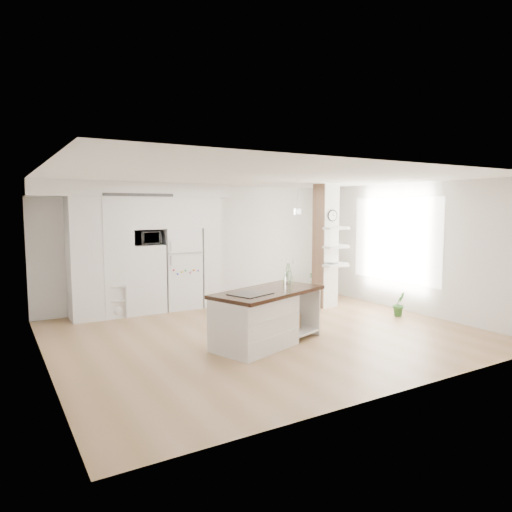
{
  "coord_description": "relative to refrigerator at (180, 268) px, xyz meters",
  "views": [
    {
      "loc": [
        -4.11,
        -6.62,
        2.18
      ],
      "look_at": [
        0.34,
        0.9,
        1.26
      ],
      "focal_mm": 32.0,
      "sensor_mm": 36.0,
      "label": 1
    }
  ],
  "objects": [
    {
      "name": "floor_plant_b",
      "position": [
        3.52,
        -0.18,
        -0.61
      ],
      "size": [
        0.37,
        0.37,
        0.53
      ],
      "primitive_type": "imported",
      "rotation": [
        0.0,
        0.0,
        0.29
      ],
      "color": "#3A7F33",
      "rests_on": "floor"
    },
    {
      "name": "bookshelf",
      "position": [
        -1.49,
        -0.19,
        -0.58
      ],
      "size": [
        0.61,
        0.44,
        0.66
      ],
      "rotation": [
        0.0,
        0.0,
        -0.23
      ],
      "color": "white",
      "rests_on": "floor"
    },
    {
      "name": "decor_bowl",
      "position": [
        2.82,
        -1.78,
        0.13
      ],
      "size": [
        0.22,
        0.22,
        0.05
      ],
      "primitive_type": "imported",
      "color": "white",
      "rests_on": "column"
    },
    {
      "name": "microwave",
      "position": [
        -0.75,
        -0.06,
        0.69
      ],
      "size": [
        0.54,
        0.37,
        0.3
      ],
      "primitive_type": "imported",
      "color": "#2D2D2D",
      "rests_on": "cabinet_wall"
    },
    {
      "name": "shelf_plant",
      "position": [
        3.15,
        -1.38,
        0.65
      ],
      "size": [
        0.27,
        0.23,
        0.3
      ],
      "primitive_type": "imported",
      "color": "#3A7F33",
      "rests_on": "column"
    },
    {
      "name": "floor_plant_a",
      "position": [
        3.52,
        -2.97,
        -0.63
      ],
      "size": [
        0.32,
        0.29,
        0.5
      ],
      "primitive_type": "imported",
      "rotation": [
        0.0,
        0.0,
        0.27
      ],
      "color": "#3A7F33",
      "rests_on": "floor"
    },
    {
      "name": "window",
      "position": [
        4.0,
        -2.38,
        0.62
      ],
      "size": [
        0.0,
        2.4,
        2.4
      ],
      "primitive_type": "plane",
      "rotation": [
        1.57,
        0.0,
        -1.57
      ],
      "color": "white",
      "rests_on": "room"
    },
    {
      "name": "pendant_light",
      "position": [
        2.23,
        -2.53,
        1.24
      ],
      "size": [
        0.12,
        0.12,
        0.1
      ],
      "primitive_type": "cylinder",
      "color": "white",
      "rests_on": "room"
    },
    {
      "name": "cabinet_wall",
      "position": [
        -0.92,
        -0.01,
        0.63
      ],
      "size": [
        4.0,
        0.71,
        2.7
      ],
      "color": "white",
      "rests_on": "floor"
    },
    {
      "name": "refrigerator",
      "position": [
        0.0,
        0.0,
        0.0
      ],
      "size": [
        0.78,
        0.69,
        1.75
      ],
      "color": "white",
      "rests_on": "floor"
    },
    {
      "name": "floor",
      "position": [
        0.53,
        -2.68,
        -0.88
      ],
      "size": [
        7.0,
        6.0,
        0.01
      ],
      "primitive_type": "cube",
      "color": "#A27A57",
      "rests_on": "ground"
    },
    {
      "name": "column",
      "position": [
        2.9,
        -1.55,
        0.48
      ],
      "size": [
        0.69,
        0.9,
        2.7
      ],
      "color": "silver",
      "rests_on": "floor"
    },
    {
      "name": "room",
      "position": [
        0.53,
        -2.68,
        0.98
      ],
      "size": [
        7.04,
        6.04,
        2.72
      ],
      "color": "white",
      "rests_on": "ground"
    },
    {
      "name": "kitchen_island",
      "position": [
        0.04,
        -3.27,
        -0.42
      ],
      "size": [
        2.13,
        1.51,
        1.44
      ],
      "rotation": [
        0.0,
        0.0,
        0.34
      ],
      "color": "white",
      "rests_on": "floor"
    }
  ]
}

